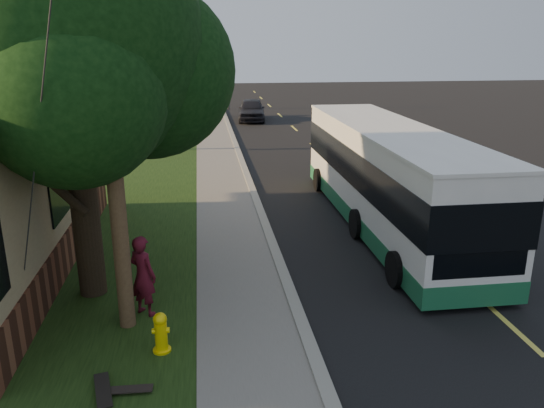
{
  "coord_description": "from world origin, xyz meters",
  "views": [
    {
      "loc": [
        -1.78,
        -8.28,
        5.29
      ],
      "look_at": [
        -0.14,
        3.77,
        1.5
      ],
      "focal_mm": 35.0,
      "sensor_mm": 36.0,
      "label": 1
    }
  ],
  "objects_px": {
    "fire_hydrant": "(161,332)",
    "leafy_tree": "(70,46)",
    "bare_tree_near": "(164,107)",
    "transit_bus": "(388,174)",
    "utility_pole": "(106,81)",
    "distant_car": "(252,110)",
    "skateboard_spare": "(128,390)",
    "bare_tree_far": "(181,88)",
    "skateboard_main": "(103,391)",
    "traffic_signal": "(228,68)",
    "skateboarder": "(143,276)"
  },
  "relations": [
    {
      "from": "traffic_signal",
      "to": "skateboarder",
      "type": "distance_m",
      "value": 32.86
    },
    {
      "from": "utility_pole",
      "to": "bare_tree_near",
      "type": "height_order",
      "value": "utility_pole"
    },
    {
      "from": "traffic_signal",
      "to": "distant_car",
      "type": "relative_size",
      "value": 1.28
    },
    {
      "from": "utility_pole",
      "to": "bare_tree_far",
      "type": "height_order",
      "value": "utility_pole"
    },
    {
      "from": "fire_hydrant",
      "to": "transit_bus",
      "type": "xyz_separation_m",
      "value": [
        6.13,
        5.97,
        1.13
      ]
    },
    {
      "from": "utility_pole",
      "to": "bare_tree_near",
      "type": "bearing_deg",
      "value": 90.66
    },
    {
      "from": "bare_tree_far",
      "to": "skateboard_main",
      "type": "bearing_deg",
      "value": -90.78
    },
    {
      "from": "transit_bus",
      "to": "skateboard_spare",
      "type": "xyz_separation_m",
      "value": [
        -6.58,
        -7.07,
        -1.44
      ]
    },
    {
      "from": "skateboard_spare",
      "to": "fire_hydrant",
      "type": "bearing_deg",
      "value": 67.82
    },
    {
      "from": "skateboard_main",
      "to": "traffic_signal",
      "type": "bearing_deg",
      "value": 83.62
    },
    {
      "from": "bare_tree_near",
      "to": "transit_bus",
      "type": "height_order",
      "value": "bare_tree_near"
    },
    {
      "from": "fire_hydrant",
      "to": "skateboard_spare",
      "type": "relative_size",
      "value": 0.97
    },
    {
      "from": "leafy_tree",
      "to": "traffic_signal",
      "type": "relative_size",
      "value": 1.42
    },
    {
      "from": "traffic_signal",
      "to": "skateboarder",
      "type": "height_order",
      "value": "traffic_signal"
    },
    {
      "from": "utility_pole",
      "to": "skateboard_spare",
      "type": "relative_size",
      "value": 11.87
    },
    {
      "from": "leafy_tree",
      "to": "transit_bus",
      "type": "relative_size",
      "value": 0.72
    },
    {
      "from": "fire_hydrant",
      "to": "skateboard_main",
      "type": "xyz_separation_m",
      "value": [
        -0.82,
        -1.08,
        -0.3
      ]
    },
    {
      "from": "leafy_tree",
      "to": "traffic_signal",
      "type": "height_order",
      "value": "leafy_tree"
    },
    {
      "from": "skateboarder",
      "to": "skateboard_main",
      "type": "height_order",
      "value": "skateboarder"
    },
    {
      "from": "utility_pole",
      "to": "distant_car",
      "type": "xyz_separation_m",
      "value": [
        5.01,
        26.72,
        -3.9
      ]
    },
    {
      "from": "fire_hydrant",
      "to": "traffic_signal",
      "type": "relative_size",
      "value": 0.13
    },
    {
      "from": "fire_hydrant",
      "to": "bare_tree_far",
      "type": "height_order",
      "value": "bare_tree_far"
    },
    {
      "from": "utility_pole",
      "to": "skateboarder",
      "type": "height_order",
      "value": "utility_pole"
    },
    {
      "from": "fire_hydrant",
      "to": "leafy_tree",
      "type": "xyz_separation_m",
      "value": [
        -1.57,
        2.65,
        4.73
      ]
    },
    {
      "from": "bare_tree_far",
      "to": "skateboarder",
      "type": "height_order",
      "value": "bare_tree_far"
    },
    {
      "from": "traffic_signal",
      "to": "skateboard_spare",
      "type": "relative_size",
      "value": 7.19
    },
    {
      "from": "bare_tree_near",
      "to": "skateboard_main",
      "type": "distance_m",
      "value": 19.19
    },
    {
      "from": "traffic_signal",
      "to": "transit_bus",
      "type": "height_order",
      "value": "traffic_signal"
    },
    {
      "from": "traffic_signal",
      "to": "skateboard_spare",
      "type": "distance_m",
      "value": 35.41
    },
    {
      "from": "skateboard_spare",
      "to": "distant_car",
      "type": "distance_m",
      "value": 29.22
    },
    {
      "from": "utility_pole",
      "to": "skateboard_spare",
      "type": "xyz_separation_m",
      "value": [
        0.26,
        -2.1,
        -4.51
      ]
    },
    {
      "from": "fire_hydrant",
      "to": "traffic_signal",
      "type": "xyz_separation_m",
      "value": [
        3.1,
        34.0,
        2.73
      ]
    },
    {
      "from": "bare_tree_far",
      "to": "transit_bus",
      "type": "height_order",
      "value": "bare_tree_far"
    },
    {
      "from": "utility_pole",
      "to": "leafy_tree",
      "type": "height_order",
      "value": "utility_pole"
    },
    {
      "from": "utility_pole",
      "to": "skateboarder",
      "type": "relative_size",
      "value": 5.53
    },
    {
      "from": "bare_tree_far",
      "to": "traffic_signal",
      "type": "bearing_deg",
      "value": 48.81
    },
    {
      "from": "bare_tree_near",
      "to": "bare_tree_far",
      "type": "bearing_deg",
      "value": 87.61
    },
    {
      "from": "utility_pole",
      "to": "skateboard_spare",
      "type": "height_order",
      "value": "utility_pole"
    },
    {
      "from": "fire_hydrant",
      "to": "leafy_tree",
      "type": "relative_size",
      "value": 0.09
    },
    {
      "from": "traffic_signal",
      "to": "transit_bus",
      "type": "xyz_separation_m",
      "value": [
        3.03,
        -28.03,
        -1.6
      ]
    },
    {
      "from": "utility_pole",
      "to": "traffic_signal",
      "type": "height_order",
      "value": "utility_pole"
    },
    {
      "from": "fire_hydrant",
      "to": "transit_bus",
      "type": "distance_m",
      "value": 8.63
    },
    {
      "from": "bare_tree_far",
      "to": "transit_bus",
      "type": "xyz_separation_m",
      "value": [
        6.53,
        -24.03,
        -0.44
      ]
    },
    {
      "from": "utility_pole",
      "to": "skateboarder",
      "type": "distance_m",
      "value": 3.78
    },
    {
      "from": "skateboarder",
      "to": "skateboard_main",
      "type": "xyz_separation_m",
      "value": [
        -0.42,
        -2.49,
        -0.76
      ]
    },
    {
      "from": "skateboard_spare",
      "to": "bare_tree_far",
      "type": "bearing_deg",
      "value": 89.91
    },
    {
      "from": "traffic_signal",
      "to": "bare_tree_near",
      "type": "bearing_deg",
      "value": -104.04
    },
    {
      "from": "leafy_tree",
      "to": "distant_car",
      "type": "height_order",
      "value": "leafy_tree"
    },
    {
      "from": "bare_tree_near",
      "to": "bare_tree_far",
      "type": "height_order",
      "value": "bare_tree_near"
    },
    {
      "from": "leafy_tree",
      "to": "transit_bus",
      "type": "xyz_separation_m",
      "value": [
        7.7,
        3.32,
        -3.6
      ]
    }
  ]
}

